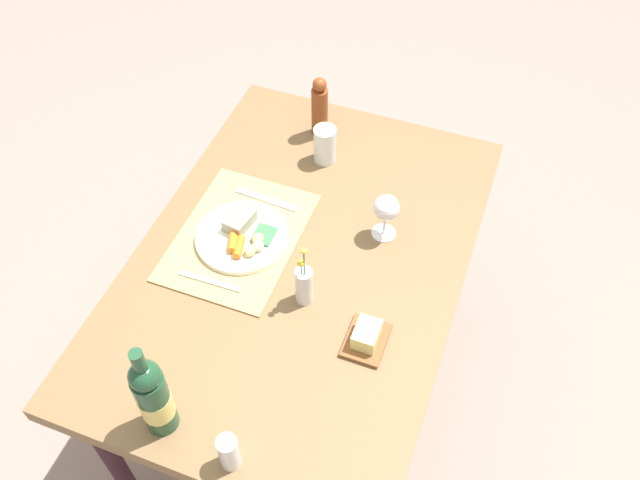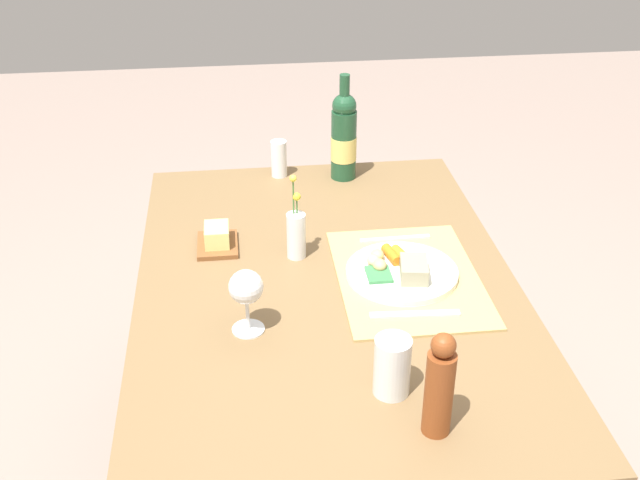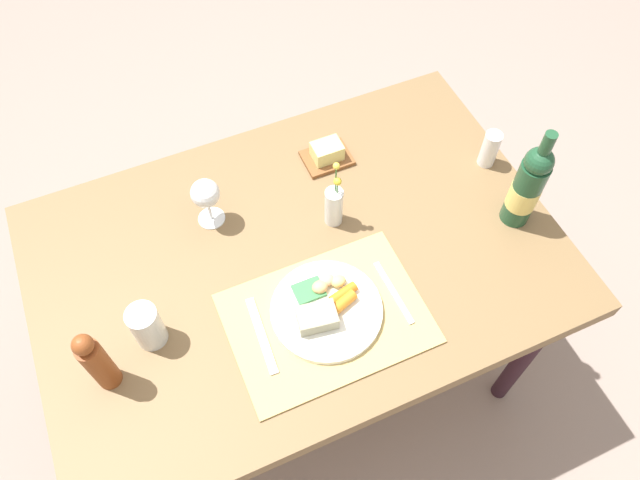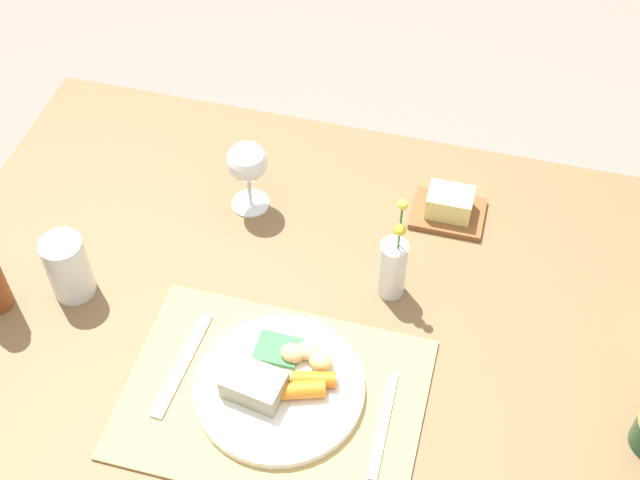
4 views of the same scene
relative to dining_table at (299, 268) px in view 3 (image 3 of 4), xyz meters
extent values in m
plane|color=gray|center=(0.00, 0.00, -0.67)|extent=(8.00, 8.00, 0.00)
cube|color=brown|center=(0.00, 0.00, 0.04)|extent=(1.30, 0.88, 0.05)
cylinder|color=#331C25|center=(0.57, -0.36, -0.33)|extent=(0.05, 0.05, 0.68)
cylinder|color=#331C25|center=(-0.57, 0.36, -0.33)|extent=(0.05, 0.05, 0.68)
cylinder|color=#331C25|center=(0.57, 0.36, -0.33)|extent=(0.05, 0.05, 0.68)
cube|color=tan|center=(-0.01, -0.19, 0.07)|extent=(0.46, 0.33, 0.01)
cylinder|color=white|center=(0.00, -0.18, 0.08)|extent=(0.26, 0.26, 0.02)
cube|color=gray|center=(-0.03, -0.20, 0.11)|extent=(0.10, 0.07, 0.04)
cylinder|color=orange|center=(0.04, -0.18, 0.10)|extent=(0.07, 0.05, 0.03)
cylinder|color=orange|center=(0.05, -0.16, 0.10)|extent=(0.07, 0.04, 0.02)
ellipsoid|color=tan|center=(0.01, -0.12, 0.10)|extent=(0.04, 0.03, 0.03)
ellipsoid|color=#D6AB81|center=(0.03, -0.11, 0.10)|extent=(0.04, 0.03, 0.03)
ellipsoid|color=#C7C072|center=(0.05, -0.13, 0.10)|extent=(0.04, 0.03, 0.02)
cube|color=#3A8149|center=(-0.02, -0.12, 0.09)|extent=(0.07, 0.06, 0.01)
cube|color=silver|center=(-0.16, -0.17, 0.07)|extent=(0.03, 0.20, 0.00)
cube|color=silver|center=(0.17, -0.19, 0.07)|extent=(0.02, 0.18, 0.00)
cylinder|color=silver|center=(0.12, 0.06, 0.12)|extent=(0.05, 0.05, 0.12)
cylinder|color=#3F7233|center=(0.13, 0.07, 0.17)|extent=(0.00, 0.00, 0.21)
sphere|color=yellow|center=(0.13, 0.07, 0.27)|extent=(0.02, 0.02, 0.02)
cylinder|color=#3F7233|center=(0.13, 0.06, 0.15)|extent=(0.00, 0.00, 0.16)
sphere|color=yellow|center=(0.13, 0.06, 0.23)|extent=(0.02, 0.02, 0.02)
cylinder|color=#1E492D|center=(0.56, -0.12, 0.17)|extent=(0.07, 0.07, 0.20)
sphere|color=#1E492D|center=(0.56, -0.12, 0.29)|extent=(0.07, 0.07, 0.07)
cylinder|color=#1E492D|center=(0.56, -0.12, 0.33)|extent=(0.03, 0.03, 0.09)
cylinder|color=#E8D16D|center=(0.56, -0.12, 0.16)|extent=(0.07, 0.07, 0.07)
cylinder|color=white|center=(0.59, 0.07, 0.12)|extent=(0.05, 0.05, 0.11)
cube|color=brown|center=(0.19, 0.25, 0.07)|extent=(0.13, 0.10, 0.01)
cube|color=#E4DC81|center=(0.19, 0.25, 0.10)|extent=(0.08, 0.06, 0.05)
cylinder|color=white|center=(-0.16, 0.19, 0.07)|extent=(0.07, 0.07, 0.00)
cylinder|color=white|center=(-0.16, 0.19, 0.11)|extent=(0.01, 0.01, 0.07)
sphere|color=white|center=(-0.16, 0.19, 0.17)|extent=(0.07, 0.07, 0.07)
cylinder|color=silver|center=(-0.39, -0.07, 0.13)|extent=(0.07, 0.07, 0.12)
cylinder|color=#B1E4D0|center=(-0.39, -0.07, 0.10)|extent=(0.06, 0.06, 0.07)
cylinder|color=brown|center=(-0.50, -0.13, 0.15)|extent=(0.05, 0.05, 0.17)
sphere|color=brown|center=(-0.50, -0.13, 0.26)|extent=(0.04, 0.04, 0.04)
camera|label=1|loc=(1.05, 0.45, 1.53)|focal=37.63mm
camera|label=2|loc=(-1.51, 0.20, 1.07)|focal=43.93mm
camera|label=3|loc=(-0.26, -0.74, 1.36)|focal=33.96mm
camera|label=4|loc=(0.23, -0.82, 1.23)|focal=48.59mm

